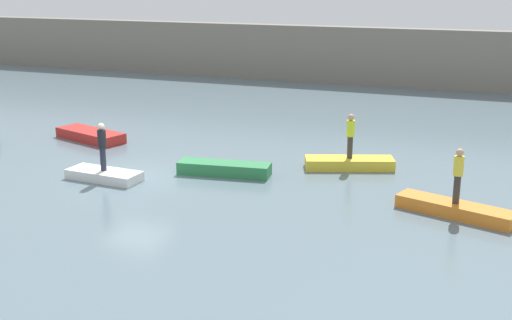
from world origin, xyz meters
name	(u,v)px	position (x,y,z in m)	size (l,w,h in m)	color
ground_plane	(135,177)	(0.00, 0.00, 0.00)	(120.00, 120.00, 0.00)	slate
embankment_wall	(316,54)	(0.00, 25.09, 2.00)	(80.00, 1.20, 3.99)	gray
rowboat_red	(91,135)	(-5.06, 4.43, 0.23)	(3.65, 1.28, 0.47)	red
rowboat_white	(104,175)	(-0.93, -0.67, 0.18)	(2.92, 1.10, 0.37)	white
rowboat_green	(224,169)	(3.08, 1.59, 0.24)	(3.62, 0.95, 0.49)	#2D7F47
rowboat_yellow	(349,163)	(7.44, 4.18, 0.22)	(3.53, 1.07, 0.44)	gold
rowboat_orange	(455,209)	(11.91, 0.11, 0.21)	(3.84, 0.92, 0.43)	orange
person_dark_shirt	(102,144)	(-0.93, -0.67, 1.41)	(0.32, 0.32, 1.84)	#232838
person_hiviz_shirt	(350,133)	(7.44, 4.18, 1.46)	(0.32, 0.32, 1.81)	#38332D
person_yellow_shirt	(458,173)	(11.91, 0.11, 1.45)	(0.32, 0.32, 1.83)	#38332D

